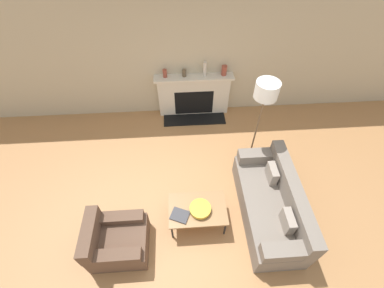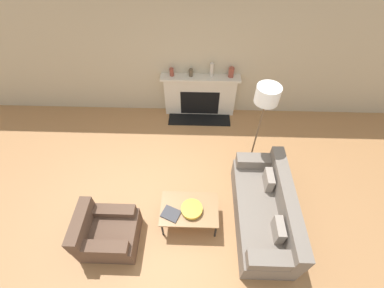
# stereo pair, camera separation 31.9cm
# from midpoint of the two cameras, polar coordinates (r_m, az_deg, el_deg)

# --- Properties ---
(ground_plane) EXTENTS (18.00, 18.00, 0.00)m
(ground_plane) POSITION_cam_midpoint_polar(r_m,az_deg,el_deg) (4.61, 1.41, -16.05)
(ground_plane) COLOR #A87547
(wall_back) EXTENTS (18.00, 0.06, 2.90)m
(wall_back) POSITION_cam_midpoint_polar(r_m,az_deg,el_deg) (5.54, 2.17, 19.33)
(wall_back) COLOR #BCAD8E
(wall_back) RESTS_ON ground_plane
(fireplace) EXTENTS (1.72, 0.59, 1.01)m
(fireplace) POSITION_cam_midpoint_polar(r_m,az_deg,el_deg) (5.96, 3.33, 10.54)
(fireplace) COLOR beige
(fireplace) RESTS_ON ground_plane
(couch) EXTENTS (0.82, 1.90, 0.83)m
(couch) POSITION_cam_midpoint_polar(r_m,az_deg,el_deg) (4.51, 17.98, -13.98)
(couch) COLOR slate
(couch) RESTS_ON ground_plane
(armchair_near) EXTENTS (0.86, 0.75, 0.72)m
(armchair_near) POSITION_cam_midpoint_polar(r_m,az_deg,el_deg) (4.36, -16.47, -18.51)
(armchair_near) COLOR brown
(armchair_near) RESTS_ON ground_plane
(coffee_table) EXTENTS (0.93, 0.61, 0.41)m
(coffee_table) POSITION_cam_midpoint_polar(r_m,az_deg,el_deg) (4.24, 1.64, -14.44)
(coffee_table) COLOR olive
(coffee_table) RESTS_ON ground_plane
(bowl) EXTENTS (0.34, 0.34, 0.08)m
(bowl) POSITION_cam_midpoint_polar(r_m,az_deg,el_deg) (4.16, 2.21, -14.36)
(bowl) COLOR gold
(bowl) RESTS_ON coffee_table
(book) EXTENTS (0.34, 0.31, 0.02)m
(book) POSITION_cam_midpoint_polar(r_m,az_deg,el_deg) (4.16, -2.45, -15.33)
(book) COLOR #38383D
(book) RESTS_ON coffee_table
(floor_lamp) EXTENTS (0.37, 0.37, 1.90)m
(floor_lamp) POSITION_cam_midpoint_polar(r_m,az_deg,el_deg) (4.22, 18.11, 8.60)
(floor_lamp) COLOR brown
(floor_lamp) RESTS_ON ground_plane
(mantel_vase_left) EXTENTS (0.09, 0.09, 0.17)m
(mantel_vase_left) POSITION_cam_midpoint_polar(r_m,az_deg,el_deg) (5.63, -2.86, 15.64)
(mantel_vase_left) COLOR brown
(mantel_vase_left) RESTS_ON fireplace
(mantel_vase_center_left) EXTENTS (0.09, 0.09, 0.16)m
(mantel_vase_center_left) POSITION_cam_midpoint_polar(r_m,az_deg,el_deg) (5.62, 1.43, 15.50)
(mantel_vase_center_left) COLOR brown
(mantel_vase_center_left) RESTS_ON fireplace
(mantel_vase_center_right) EXTENTS (0.08, 0.08, 0.31)m
(mantel_vase_center_right) POSITION_cam_midpoint_polar(r_m,az_deg,el_deg) (5.59, 6.08, 16.02)
(mantel_vase_center_right) COLOR beige
(mantel_vase_center_right) RESTS_ON fireplace
(mantel_vase_right) EXTENTS (0.11, 0.11, 0.21)m
(mantel_vase_right) POSITION_cam_midpoint_polar(r_m,az_deg,el_deg) (5.66, 10.36, 15.35)
(mantel_vase_right) COLOR brown
(mantel_vase_right) RESTS_ON fireplace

